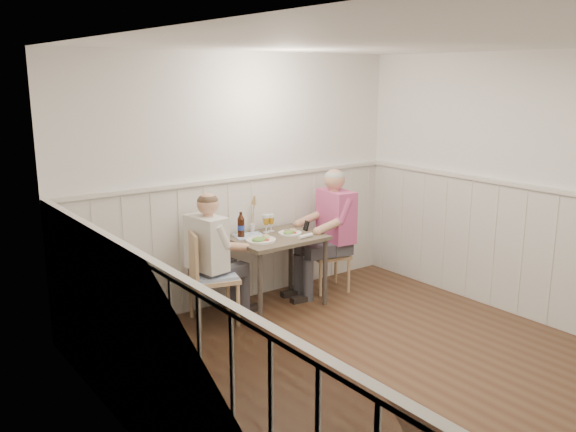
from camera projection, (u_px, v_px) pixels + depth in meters
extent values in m
plane|color=#492C1B|center=(391.00, 377.00, 4.90)|extent=(4.50, 4.50, 0.00)
cube|color=white|center=(239.00, 180.00, 6.36)|extent=(4.00, 0.04, 2.60)
cube|color=white|center=(151.00, 270.00, 3.44)|extent=(0.04, 4.50, 2.60)
cube|color=white|center=(545.00, 191.00, 5.77)|extent=(0.04, 4.50, 2.60)
cube|color=white|center=(405.00, 43.00, 4.31)|extent=(4.00, 4.50, 0.02)
cube|color=white|center=(241.00, 240.00, 6.49)|extent=(3.98, 0.03, 1.30)
cube|color=white|center=(159.00, 374.00, 3.59)|extent=(0.03, 4.48, 1.30)
cube|color=white|center=(537.00, 257.00, 5.91)|extent=(0.03, 4.48, 1.30)
cube|color=silver|center=(240.00, 178.00, 6.33)|extent=(3.98, 0.06, 0.04)
cube|color=silver|center=(156.00, 265.00, 3.45)|extent=(0.06, 4.48, 0.04)
cube|color=silver|center=(543.00, 189.00, 5.74)|extent=(0.06, 4.48, 0.04)
cube|color=brown|center=(276.00, 238.00, 6.28)|extent=(0.92, 0.70, 0.04)
cylinder|color=#3F3833|center=(260.00, 288.00, 5.89)|extent=(0.05, 0.05, 0.71)
cylinder|color=#3F3833|center=(228.00, 273.00, 6.36)|extent=(0.05, 0.05, 0.71)
cylinder|color=#3F3833|center=(325.00, 272.00, 6.37)|extent=(0.05, 0.05, 0.71)
cylinder|color=#3F3833|center=(291.00, 259.00, 6.84)|extent=(0.05, 0.05, 0.71)
cube|color=tan|center=(329.00, 255.00, 6.80)|extent=(0.49, 0.49, 0.04)
cube|color=#5177BD|center=(329.00, 252.00, 6.80)|extent=(0.44, 0.44, 0.03)
cube|color=tan|center=(344.00, 234.00, 6.81)|extent=(0.14, 0.39, 0.42)
cylinder|color=tan|center=(349.00, 276.00, 6.75)|extent=(0.03, 0.03, 0.39)
cylinder|color=tan|center=(320.00, 279.00, 6.64)|extent=(0.03, 0.03, 0.39)
cylinder|color=tan|center=(336.00, 267.00, 7.06)|extent=(0.03, 0.03, 0.39)
cylinder|color=tan|center=(309.00, 270.00, 6.95)|extent=(0.03, 0.03, 0.39)
cube|color=tan|center=(214.00, 278.00, 5.89)|extent=(0.55, 0.55, 0.04)
cube|color=#5177BD|center=(214.00, 274.00, 5.89)|extent=(0.50, 0.50, 0.03)
cube|color=tan|center=(192.00, 255.00, 5.77)|extent=(0.16, 0.43, 0.46)
cylinder|color=tan|center=(191.00, 297.00, 6.06)|extent=(0.04, 0.04, 0.43)
cylinder|color=tan|center=(228.00, 292.00, 6.18)|extent=(0.04, 0.04, 0.43)
cylinder|color=tan|center=(199.00, 310.00, 5.71)|extent=(0.04, 0.04, 0.43)
cylinder|color=tan|center=(238.00, 305.00, 5.84)|extent=(0.04, 0.04, 0.43)
cube|color=#3F3F47|center=(334.00, 271.00, 6.80)|extent=(0.49, 0.46, 0.46)
cube|color=#3F3F47|center=(319.00, 249.00, 6.63)|extent=(0.47, 0.42, 0.13)
cube|color=#CE588D|center=(335.00, 216.00, 6.65)|extent=(0.30, 0.48, 0.56)
sphere|color=tan|center=(335.00, 179.00, 6.56)|extent=(0.23, 0.23, 0.23)
sphere|color=#A5A5A0|center=(335.00, 177.00, 6.55)|extent=(0.22, 0.22, 0.22)
cube|color=black|center=(306.00, 219.00, 6.47)|extent=(0.02, 0.07, 0.13)
cube|color=#3F3F47|center=(210.00, 301.00, 5.95)|extent=(0.47, 0.44, 0.43)
cube|color=#3F3F47|center=(224.00, 270.00, 6.03)|extent=(0.45, 0.40, 0.12)
cube|color=white|center=(208.00, 243.00, 5.82)|extent=(0.29, 0.45, 0.52)
sphere|color=tan|center=(207.00, 204.00, 5.73)|extent=(0.21, 0.21, 0.21)
sphere|color=#4C3828|center=(207.00, 201.00, 5.73)|extent=(0.20, 0.20, 0.20)
cylinder|color=white|center=(290.00, 233.00, 6.36)|extent=(0.25, 0.25, 0.02)
ellipsoid|color=#3F722D|center=(289.00, 231.00, 6.31)|extent=(0.12, 0.10, 0.05)
sphere|color=#C6B683|center=(294.00, 230.00, 6.39)|extent=(0.03, 0.03, 0.03)
cube|color=brown|center=(288.00, 230.00, 6.41)|extent=(0.07, 0.05, 0.01)
cylinder|color=white|center=(292.00, 229.00, 6.44)|extent=(0.05, 0.05, 0.03)
cylinder|color=white|center=(261.00, 240.00, 6.08)|extent=(0.30, 0.30, 0.02)
ellipsoid|color=#3F722D|center=(259.00, 238.00, 6.02)|extent=(0.15, 0.12, 0.06)
sphere|color=#C6B683|center=(266.00, 236.00, 6.13)|extent=(0.04, 0.04, 0.04)
cylinder|color=silver|center=(271.00, 231.00, 6.46)|extent=(0.07, 0.07, 0.01)
cylinder|color=silver|center=(271.00, 227.00, 6.45)|extent=(0.01, 0.01, 0.08)
cone|color=#BA8015|center=(271.00, 221.00, 6.43)|extent=(0.07, 0.07, 0.07)
cylinder|color=silver|center=(271.00, 216.00, 6.42)|extent=(0.07, 0.07, 0.03)
cylinder|color=silver|center=(266.00, 232.00, 6.41)|extent=(0.07, 0.07, 0.01)
cylinder|color=silver|center=(266.00, 228.00, 6.40)|extent=(0.01, 0.01, 0.09)
cone|color=#BA8015|center=(266.00, 221.00, 6.38)|extent=(0.08, 0.08, 0.08)
cylinder|color=silver|center=(266.00, 216.00, 6.37)|extent=(0.08, 0.08, 0.03)
cylinder|color=black|center=(241.00, 228.00, 6.22)|extent=(0.07, 0.07, 0.19)
cone|color=black|center=(241.00, 217.00, 6.19)|extent=(0.07, 0.07, 0.04)
cylinder|color=black|center=(241.00, 214.00, 6.18)|extent=(0.03, 0.03, 0.03)
cylinder|color=#243C9C|center=(241.00, 227.00, 6.22)|extent=(0.07, 0.07, 0.05)
cylinder|color=white|center=(305.00, 236.00, 6.20)|extent=(0.18, 0.06, 0.04)
cylinder|color=silver|center=(252.00, 228.00, 6.44)|extent=(0.05, 0.05, 0.08)
cylinder|color=tan|center=(252.00, 214.00, 6.40)|extent=(0.03, 0.03, 0.27)
cone|color=tan|center=(252.00, 198.00, 6.36)|extent=(0.04, 0.04, 0.10)
cube|color=#5177BD|center=(249.00, 236.00, 6.28)|extent=(0.35, 0.30, 0.01)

